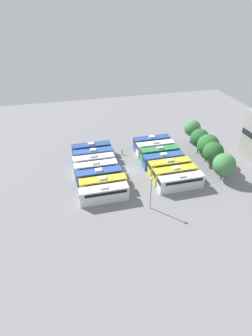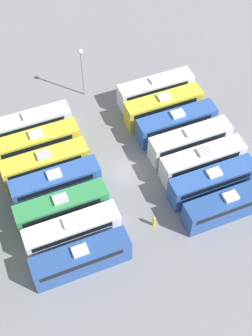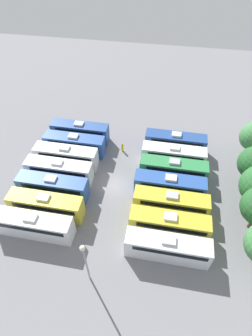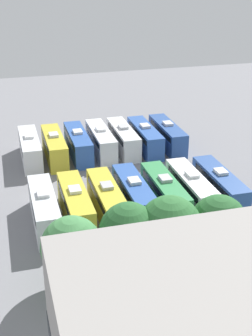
{
  "view_description": "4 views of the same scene",
  "coord_description": "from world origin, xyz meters",
  "px_view_note": "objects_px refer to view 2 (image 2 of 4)",
  "views": [
    {
      "loc": [
        52.59,
        -14.56,
        35.84
      ],
      "look_at": [
        1.11,
        -1.6,
        1.64
      ],
      "focal_mm": 28.0,
      "sensor_mm": 36.0,
      "label": 1
    },
    {
      "loc": [
        -31.62,
        12.48,
        45.53
      ],
      "look_at": [
        -1.35,
        0.27,
        2.45
      ],
      "focal_mm": 50.0,
      "sensor_mm": 36.0,
      "label": 2
    },
    {
      "loc": [
        25.65,
        6.48,
        31.33
      ],
      "look_at": [
        -1.4,
        1.57,
        2.84
      ],
      "focal_mm": 28.0,
      "sensor_mm": 36.0,
      "label": 3
    },
    {
      "loc": [
        12.99,
        51.72,
        25.74
      ],
      "look_at": [
        -1.08,
        0.87,
        1.65
      ],
      "focal_mm": 50.0,
      "sensor_mm": 36.0,
      "label": 4
    }
  ],
  "objects_px": {
    "bus_10": "(56,183)",
    "bus_0": "(228,205)",
    "bus_8": "(72,231)",
    "bus_2": "(202,161)",
    "bus_4": "(176,123)",
    "worker_person": "(154,221)",
    "bus_3": "(190,141)",
    "bus_5": "(163,106)",
    "bus_6": "(155,89)",
    "bus_11": "(45,164)",
    "bus_12": "(38,143)",
    "bus_13": "(30,125)",
    "bus_7": "(81,258)",
    "bus_1": "(212,182)",
    "light_pole": "(82,65)",
    "bus_9": "(62,207)"
  },
  "relations": [
    {
      "from": "bus_11",
      "to": "worker_person",
      "type": "relative_size",
      "value": 6.05
    },
    {
      "from": "bus_8",
      "to": "bus_12",
      "type": "distance_m",
      "value": 13.17
    },
    {
      "from": "bus_11",
      "to": "light_pole",
      "type": "xyz_separation_m",
      "value": [
        11.26,
        -8.64,
        3.37
      ]
    },
    {
      "from": "bus_1",
      "to": "bus_13",
      "type": "height_order",
      "value": "same"
    },
    {
      "from": "bus_4",
      "to": "bus_13",
      "type": "relative_size",
      "value": 1.0
    },
    {
      "from": "bus_5",
      "to": "bus_6",
      "type": "distance_m",
      "value": 3.29
    },
    {
      "from": "bus_1",
      "to": "bus_0",
      "type": "bearing_deg",
      "value": -178.17
    },
    {
      "from": "bus_0",
      "to": "bus_4",
      "type": "bearing_deg",
      "value": -0.2
    },
    {
      "from": "bus_5",
      "to": "bus_11",
      "type": "height_order",
      "value": "same"
    },
    {
      "from": "bus_0",
      "to": "bus_9",
      "type": "xyz_separation_m",
      "value": [
        6.58,
        17.14,
        0.0
      ]
    },
    {
      "from": "bus_0",
      "to": "bus_13",
      "type": "relative_size",
      "value": 1.0
    },
    {
      "from": "bus_10",
      "to": "bus_4",
      "type": "bearing_deg",
      "value": -79.24
    },
    {
      "from": "bus_3",
      "to": "bus_11",
      "type": "xyz_separation_m",
      "value": [
        3.22,
        17.43,
        0.0
      ]
    },
    {
      "from": "bus_11",
      "to": "bus_12",
      "type": "xyz_separation_m",
      "value": [
        3.42,
        -0.01,
        0.0
      ]
    },
    {
      "from": "bus_2",
      "to": "bus_5",
      "type": "xyz_separation_m",
      "value": [
        9.91,
        0.56,
        0.0
      ]
    },
    {
      "from": "bus_7",
      "to": "bus_12",
      "type": "bearing_deg",
      "value": 0.03
    },
    {
      "from": "bus_5",
      "to": "light_pole",
      "type": "xyz_separation_m",
      "value": [
        7.85,
        8.24,
        3.37
      ]
    },
    {
      "from": "bus_6",
      "to": "bus_7",
      "type": "distance_m",
      "value": 26.28
    },
    {
      "from": "bus_7",
      "to": "bus_11",
      "type": "relative_size",
      "value": 1.0
    },
    {
      "from": "bus_1",
      "to": "light_pole",
      "type": "height_order",
      "value": "light_pole"
    },
    {
      "from": "bus_12",
      "to": "light_pole",
      "type": "bearing_deg",
      "value": -47.73
    },
    {
      "from": "bus_5",
      "to": "light_pole",
      "type": "height_order",
      "value": "light_pole"
    },
    {
      "from": "bus_8",
      "to": "bus_11",
      "type": "bearing_deg",
      "value": 0.95
    },
    {
      "from": "bus_4",
      "to": "worker_person",
      "type": "bearing_deg",
      "value": 144.56
    },
    {
      "from": "bus_8",
      "to": "bus_10",
      "type": "distance_m",
      "value": 6.63
    },
    {
      "from": "bus_1",
      "to": "bus_6",
      "type": "height_order",
      "value": "same"
    },
    {
      "from": "bus_7",
      "to": "bus_12",
      "type": "relative_size",
      "value": 1.0
    },
    {
      "from": "bus_10",
      "to": "bus_11",
      "type": "bearing_deg",
      "value": 6.26
    },
    {
      "from": "bus_0",
      "to": "bus_1",
      "type": "height_order",
      "value": "same"
    },
    {
      "from": "bus_7",
      "to": "bus_10",
      "type": "xyz_separation_m",
      "value": [
        10.04,
        -0.33,
        0.0
      ]
    },
    {
      "from": "bus_2",
      "to": "bus_4",
      "type": "height_order",
      "value": "same"
    },
    {
      "from": "bus_5",
      "to": "bus_6",
      "type": "xyz_separation_m",
      "value": [
        3.27,
        -0.36,
        0.0
      ]
    },
    {
      "from": "bus_4",
      "to": "bus_0",
      "type": "bearing_deg",
      "value": 179.8
    },
    {
      "from": "bus_3",
      "to": "bus_13",
      "type": "height_order",
      "value": "same"
    },
    {
      "from": "bus_10",
      "to": "bus_8",
      "type": "bearing_deg",
      "value": 178.44
    },
    {
      "from": "bus_10",
      "to": "bus_13",
      "type": "xyz_separation_m",
      "value": [
        9.84,
        0.36,
        0.0
      ]
    },
    {
      "from": "bus_0",
      "to": "bus_2",
      "type": "relative_size",
      "value": 1.0
    },
    {
      "from": "bus_8",
      "to": "bus_9",
      "type": "height_order",
      "value": "same"
    },
    {
      "from": "bus_3",
      "to": "bus_5",
      "type": "xyz_separation_m",
      "value": [
        6.64,
        0.55,
        0.0
      ]
    },
    {
      "from": "bus_13",
      "to": "worker_person",
      "type": "bearing_deg",
      "value": -153.44
    },
    {
      "from": "bus_8",
      "to": "worker_person",
      "type": "bearing_deg",
      "value": -100.45
    },
    {
      "from": "bus_10",
      "to": "bus_0",
      "type": "bearing_deg",
      "value": -120.73
    },
    {
      "from": "bus_7",
      "to": "worker_person",
      "type": "bearing_deg",
      "value": -78.86
    },
    {
      "from": "bus_6",
      "to": "light_pole",
      "type": "height_order",
      "value": "light_pole"
    },
    {
      "from": "bus_9",
      "to": "bus_10",
      "type": "bearing_deg",
      "value": -5.66
    },
    {
      "from": "bus_7",
      "to": "worker_person",
      "type": "distance_m",
      "value": 9.25
    },
    {
      "from": "bus_6",
      "to": "worker_person",
      "type": "bearing_deg",
      "value": 155.58
    },
    {
      "from": "bus_2",
      "to": "bus_8",
      "type": "bearing_deg",
      "value": 100.66
    },
    {
      "from": "bus_2",
      "to": "bus_3",
      "type": "xyz_separation_m",
      "value": [
        3.28,
        0.01,
        0.0
      ]
    },
    {
      "from": "bus_10",
      "to": "worker_person",
      "type": "height_order",
      "value": "bus_10"
    }
  ]
}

